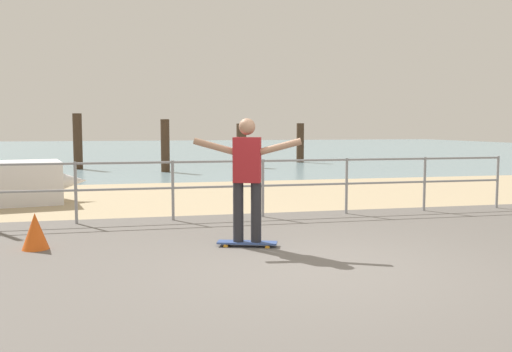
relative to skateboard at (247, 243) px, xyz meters
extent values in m
cube|color=#605B56|center=(0.58, -2.27, -0.07)|extent=(24.00, 10.00, 0.04)
cube|color=tan|center=(0.58, 5.73, -0.07)|extent=(24.00, 6.00, 0.04)
cube|color=#75939E|center=(0.58, 33.73, -0.07)|extent=(72.00, 50.00, 0.04)
cylinder|color=gray|center=(-2.40, 2.33, 0.46)|extent=(0.05, 0.05, 1.05)
cylinder|color=gray|center=(-0.81, 2.33, 0.46)|extent=(0.05, 0.05, 1.05)
cylinder|color=gray|center=(0.78, 2.33, 0.46)|extent=(0.05, 0.05, 1.05)
cylinder|color=gray|center=(2.38, 2.33, 0.46)|extent=(0.05, 0.05, 1.05)
cylinder|color=gray|center=(3.97, 2.33, 0.46)|extent=(0.05, 0.05, 1.05)
cylinder|color=gray|center=(5.56, 2.33, 0.46)|extent=(0.05, 0.05, 1.05)
cylinder|color=gray|center=(-0.81, 2.33, 0.95)|extent=(12.72, 0.04, 0.04)
cylinder|color=gray|center=(-0.81, 2.33, 0.51)|extent=(12.72, 0.04, 0.04)
cone|color=silver|center=(-2.98, 5.33, 0.38)|extent=(1.23, 0.97, 0.77)
cube|color=#334C8C|center=(0.00, 0.00, 0.00)|extent=(0.82, 0.45, 0.02)
cylinder|color=orange|center=(-0.29, 0.02, -0.04)|extent=(0.07, 0.05, 0.06)
cylinder|color=orange|center=(-0.24, 0.17, -0.04)|extent=(0.07, 0.05, 0.06)
cylinder|color=orange|center=(0.24, -0.17, -0.04)|extent=(0.07, 0.05, 0.06)
cylinder|color=orange|center=(0.29, -0.02, -0.04)|extent=(0.07, 0.05, 0.06)
cylinder|color=#26262B|center=(-0.11, 0.04, 0.42)|extent=(0.14, 0.14, 0.80)
cylinder|color=#26262B|center=(0.11, -0.04, 0.42)|extent=(0.14, 0.14, 0.80)
cube|color=maroon|center=(0.00, 0.00, 1.12)|extent=(0.41, 0.31, 0.60)
sphere|color=#9E755B|center=(0.00, 0.00, 1.56)|extent=(0.22, 0.22, 0.22)
cylinder|color=#9E755B|center=(-0.42, 0.15, 1.30)|extent=(0.55, 0.27, 0.23)
cylinder|color=#9E755B|center=(0.42, -0.15, 1.30)|extent=(0.55, 0.27, 0.23)
cylinder|color=#422D1E|center=(-3.43, 14.80, 1.00)|extent=(0.34, 0.34, 2.13)
cylinder|color=#422D1E|center=(-0.27, 12.70, 0.88)|extent=(0.31, 0.31, 1.89)
cylinder|color=#422D1E|center=(2.89, 14.60, 0.81)|extent=(0.40, 0.40, 1.76)
cylinder|color=#422D1E|center=(6.04, 16.74, 0.83)|extent=(0.34, 0.34, 1.79)
cone|color=#E55919|center=(-2.74, 0.45, 0.18)|extent=(0.36, 0.36, 0.50)
camera|label=1|loc=(-1.52, -7.11, 1.55)|focal=38.57mm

